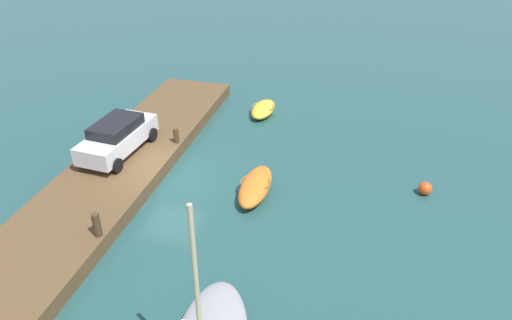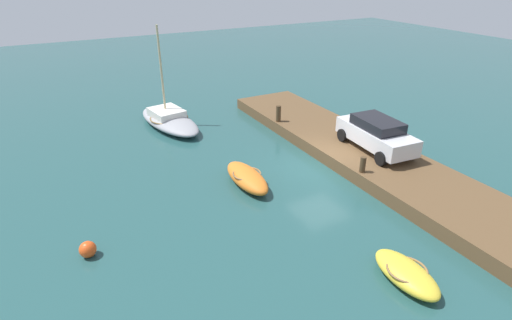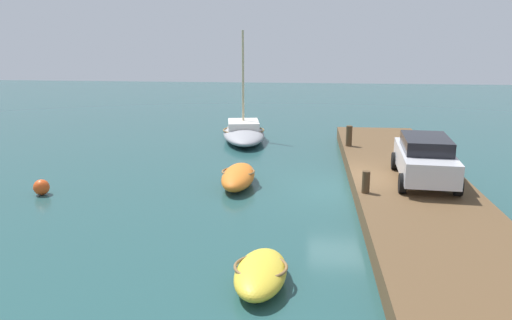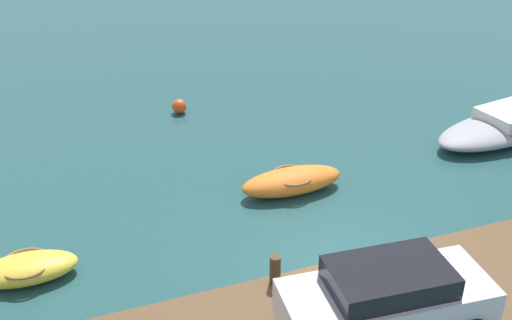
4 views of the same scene
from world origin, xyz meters
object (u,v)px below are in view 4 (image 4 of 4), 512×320
Objects in this scene: rowboat_orange at (292,181)px; sailboat_grey at (504,126)px; parked_car at (387,297)px; mooring_post_west at (275,270)px; dinghy_yellow at (26,269)px; marker_buoy at (179,106)px.

sailboat_grey is at bearing 5.92° from rowboat_orange.
parked_car is at bearing -96.62° from rowboat_orange.
rowboat_orange is 5.02m from mooring_post_west.
mooring_post_west reaches higher than dinghy_yellow.
mooring_post_west is at bearing -92.82° from marker_buoy.
mooring_post_west is 11.26m from marker_buoy.
parked_car is (1.53, -2.12, 0.47)m from mooring_post_west.
sailboat_grey is at bearing 11.03° from dinghy_yellow.
sailboat_grey is 10.79× the size of marker_buoy.
dinghy_yellow is at bearing -124.95° from marker_buoy.
mooring_post_west is at bearing -117.38° from rowboat_orange.
rowboat_orange is 7.74m from dinghy_yellow.
parked_car is (-0.77, -6.54, 1.07)m from rowboat_orange.
sailboat_grey reaches higher than mooring_post_west.
parked_car is (-9.17, -7.40, 0.99)m from sailboat_grey.
parked_car is 13.44m from marker_buoy.
rowboat_orange is 0.52× the size of sailboat_grey.
mooring_post_west is at bearing -26.06° from dinghy_yellow.
sailboat_grey reaches higher than marker_buoy.
sailboat_grey is at bearing 26.26° from mooring_post_west.
dinghy_yellow is 0.57× the size of parked_car.
mooring_post_west is at bearing 130.32° from parked_car.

